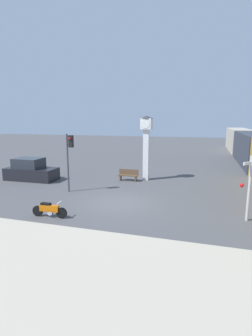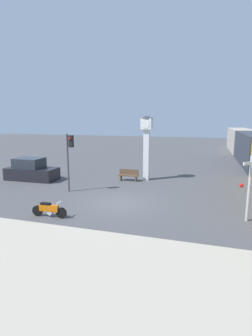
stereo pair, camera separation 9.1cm
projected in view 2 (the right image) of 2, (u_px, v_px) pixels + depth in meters
name	position (u px, v px, depth m)	size (l,w,h in m)	color
ground_plane	(119.00, 203.00, 15.61)	(120.00, 120.00, 0.00)	#4C4C4F
sidewalk_strip	(51.00, 266.00, 8.84)	(36.00, 6.00, 0.10)	#B2A893
motorcycle	(49.00, 209.00, 13.30)	(1.90, 0.41, 0.84)	black
clock_tower	(147.00, 139.00, 20.98)	(1.03, 1.03, 5.18)	white
traffic_light	(69.00, 152.00, 17.56)	(0.50, 0.35, 3.97)	#47474C
railroad_crossing_signal	(249.00, 186.00, 12.54)	(0.90, 0.82, 3.23)	#B7B7BC
bench	(129.00, 175.00, 21.16)	(1.60, 0.44, 0.92)	brown
parked_car	(31.00, 171.00, 21.46)	(4.23, 1.87, 1.80)	black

